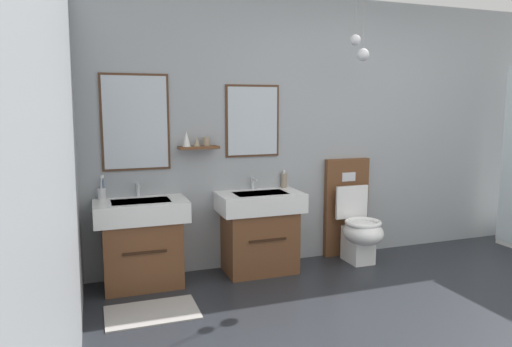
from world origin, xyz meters
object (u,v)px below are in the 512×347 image
Objects in this scene: toothbrush_cup at (102,192)px; soap_dispenser at (284,180)px; vanity_sink_right at (259,229)px; toilet at (354,223)px; vanity_sink_left at (142,240)px.

toothbrush_cup is 1.19× the size of soap_dispenser.
toothbrush_cup reaches higher than soap_dispenser.
toothbrush_cup is at bearing 173.41° from vanity_sink_right.
toilet is 4.84× the size of toothbrush_cup.
toilet reaches higher than vanity_sink_right.
vanity_sink_left is 2.07m from toilet.
toilet reaches higher than soap_dispenser.
vanity_sink_left is 3.72× the size of toothbrush_cup.
vanity_sink_left is 4.43× the size of soap_dispenser.
toilet reaches higher than toothbrush_cup.
soap_dispenser is (1.38, 0.17, 0.42)m from vanity_sink_left.
toilet is at bearing -13.84° from soap_dispenser.
toilet is at bearing -0.08° from vanity_sink_left.
toilet is at bearing -0.16° from vanity_sink_right.
vanity_sink_right is at bearing 0.00° from vanity_sink_left.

